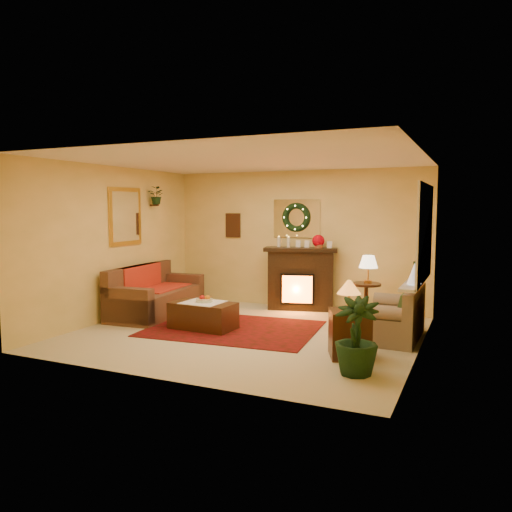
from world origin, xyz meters
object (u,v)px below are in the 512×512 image
at_px(side_table_round, 366,301).
at_px(sofa, 157,291).
at_px(coffee_table, 203,316).
at_px(end_table_square, 350,336).
at_px(fireplace, 301,280).
at_px(loveseat, 392,310).

bearing_deg(side_table_round, sofa, -163.50).
bearing_deg(coffee_table, side_table_round, 39.44).
xyz_separation_m(sofa, end_table_square, (3.76, -1.13, -0.16)).
distance_m(sofa, fireplace, 2.65).
bearing_deg(side_table_round, coffee_table, -143.18).
relative_size(fireplace, end_table_square, 1.99).
bearing_deg(fireplace, loveseat, -51.09).
distance_m(sofa, end_table_square, 3.93).
bearing_deg(fireplace, end_table_square, -73.48).
bearing_deg(loveseat, end_table_square, -104.99).
bearing_deg(end_table_square, side_table_round, 96.45).
relative_size(fireplace, coffee_table, 1.19).
xyz_separation_m(side_table_round, coffee_table, (-2.21, -1.65, -0.12)).
distance_m(end_table_square, coffee_table, 2.51).
bearing_deg(side_table_round, fireplace, 161.99).
height_order(loveseat, end_table_square, loveseat).
xyz_separation_m(sofa, fireplace, (2.20, 1.47, 0.12)).
bearing_deg(end_table_square, sofa, 163.19).
relative_size(sofa, side_table_round, 3.18).
xyz_separation_m(loveseat, end_table_square, (-0.34, -1.18, -0.15)).
bearing_deg(side_table_round, loveseat, -59.24).
bearing_deg(loveseat, fireplace, 144.51).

